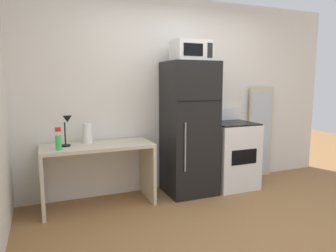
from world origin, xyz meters
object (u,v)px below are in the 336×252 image
at_px(desk, 98,162).
at_px(oven_range, 231,154).
at_px(paper_towel_roll, 88,133).
at_px(refrigerator, 189,129).
at_px(spray_bottle, 58,141).
at_px(leaning_mirror, 260,132).
at_px(desk_lamp, 67,126).
at_px(microwave, 191,51).

height_order(desk, oven_range, oven_range).
bearing_deg(paper_towel_roll, refrigerator, -5.35).
distance_m(spray_bottle, leaning_mirror, 3.03).
distance_m(desk_lamp, microwave, 1.77).
height_order(desk, refrigerator, refrigerator).
bearing_deg(refrigerator, desk, 179.35).
relative_size(microwave, leaning_mirror, 0.33).
relative_size(desk, paper_towel_roll, 5.38).
distance_m(desk, refrigerator, 1.25).
height_order(spray_bottle, leaning_mirror, leaning_mirror).
bearing_deg(leaning_mirror, desk, -174.76).
xyz_separation_m(desk_lamp, microwave, (1.54, -0.05, 0.88)).
relative_size(desk, oven_range, 1.17).
bearing_deg(microwave, paper_towel_roll, 173.73).
bearing_deg(spray_bottle, desk_lamp, 56.93).
distance_m(paper_towel_roll, refrigerator, 1.30).
bearing_deg(paper_towel_roll, desk_lamp, -158.53).
distance_m(spray_bottle, microwave, 1.94).
distance_m(refrigerator, leaning_mirror, 1.39).
bearing_deg(leaning_mirror, microwave, -168.79).
distance_m(desk, paper_towel_roll, 0.37).
bearing_deg(spray_bottle, leaning_mirror, 7.28).
distance_m(microwave, oven_range, 1.55).
relative_size(microwave, oven_range, 0.42).
height_order(paper_towel_roll, refrigerator, refrigerator).
distance_m(desk_lamp, oven_range, 2.26).
xyz_separation_m(desk, microwave, (1.20, -0.03, 1.34)).
bearing_deg(oven_range, desk_lamp, 179.12).
bearing_deg(desk, leaning_mirror, 5.24).
xyz_separation_m(refrigerator, microwave, (0.00, -0.02, 1.00)).
bearing_deg(leaning_mirror, oven_range, -159.96).
relative_size(desk_lamp, microwave, 0.77).
bearing_deg(leaning_mirror, paper_towel_roll, -177.25).
xyz_separation_m(spray_bottle, refrigerator, (1.64, 0.13, 0.02)).
bearing_deg(microwave, leaning_mirror, 11.21).
xyz_separation_m(desk, leaning_mirror, (2.56, 0.24, 0.17)).
xyz_separation_m(spray_bottle, paper_towel_roll, (0.34, 0.26, 0.02)).
relative_size(desk_lamp, paper_towel_roll, 1.47).
relative_size(refrigerator, microwave, 3.78).
relative_size(spray_bottle, paper_towel_roll, 1.04).
relative_size(paper_towel_roll, refrigerator, 0.14).
bearing_deg(spray_bottle, paper_towel_roll, 36.62).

